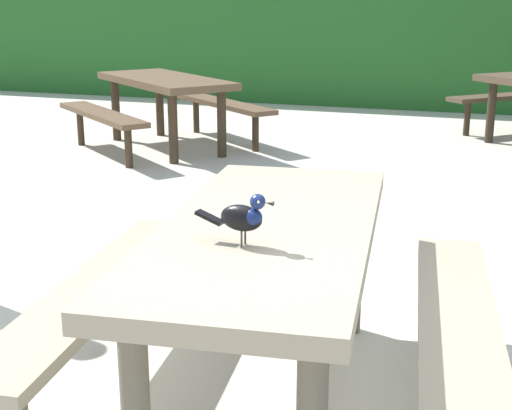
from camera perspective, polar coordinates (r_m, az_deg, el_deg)
name	(u,v)px	position (r m, az deg, el deg)	size (l,w,h in m)	color
hedge_wall	(476,38)	(11.20, 16.66, 12.30)	(28.00, 1.58, 1.92)	#235B23
picnic_table_foreground	(268,269)	(2.76, 0.94, -5.00)	(1.87, 1.90, 0.74)	gray
bird_grackle	(244,216)	(2.42, -0.93, -0.88)	(0.29, 0.09, 0.18)	black
picnic_table_mid_right	(165,95)	(7.73, -7.07, 8.46)	(2.38, 2.38, 0.74)	brown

